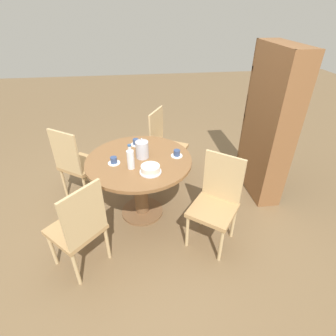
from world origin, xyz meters
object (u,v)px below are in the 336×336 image
cake_main (150,169)px  bookshelf (267,125)px  chair_c (216,201)px  cup_c (177,154)px  chair_b (79,227)px  water_bottle (131,159)px  cup_a (136,142)px  coffee_pot (142,149)px  chair_a (76,162)px  cup_b (114,161)px  chair_d (165,144)px

cake_main → bookshelf: bearing=112.3°
chair_c → cup_c: 0.66m
chair_b → water_bottle: water_bottle is taller
chair_b → cup_a: chair_b is taller
coffee_pot → cup_c: (0.02, 0.37, -0.07)m
chair_b → bookshelf: bookshelf is taller
chair_a → cup_a: bearing=-153.7°
cup_a → cup_b: size_ratio=1.00×
chair_b → chair_d: (-1.48, 0.93, 0.00)m
chair_b → cup_c: bearing=169.4°
chair_b → bookshelf: bearing=159.4°
cup_b → chair_a: bearing=-134.3°
bookshelf → cup_c: bearing=105.3°
chair_a → bookshelf: bookshelf is taller
chair_c → coffee_pot: 0.93m
water_bottle → chair_a: bearing=-131.6°
cup_b → bookshelf: bearing=101.8°
cup_a → chair_c: bearing=42.7°
chair_d → chair_a: bearing=137.1°
chair_b → cup_b: bearing=-161.9°
bookshelf → water_bottle: (0.49, -1.63, -0.06)m
chair_b → cup_c: size_ratio=7.61×
chair_d → cup_c: bearing=-147.6°
chair_a → cake_main: (0.71, 0.87, 0.29)m
bookshelf → cup_a: size_ratio=14.34×
chair_c → chair_d: bearing=143.8°
chair_a → cake_main: 1.16m
cup_a → cup_c: bearing=53.5°
cup_b → cup_c: (-0.07, 0.67, 0.00)m
water_bottle → cup_b: water_bottle is taller
chair_b → cake_main: (-0.41, 0.67, 0.29)m
chair_b → coffee_pot: bearing=-176.1°
chair_b → coffee_pot: 1.00m
chair_a → cup_c: size_ratio=7.61×
water_bottle → cup_b: size_ratio=2.09×
chair_c → cup_a: chair_c is taller
chair_a → cake_main: size_ratio=4.44×
bookshelf → coffee_pot: bookshelf is taller
chair_a → cup_b: size_ratio=7.61×
cup_a → cup_b: same height
chair_a → coffee_pot: size_ratio=4.29×
water_bottle → coffee_pot: bearing=149.1°
cake_main → water_bottle: bearing=-118.8°
cup_a → cup_c: (0.32, 0.43, 0.00)m
chair_a → coffee_pot: (0.40, 0.81, 0.35)m
cake_main → coffee_pot: bearing=-168.1°
water_bottle → chair_c: bearing=68.7°
coffee_pot → cup_b: 0.32m
cake_main → cup_b: bearing=-120.6°
chair_b → cup_a: size_ratio=7.61×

